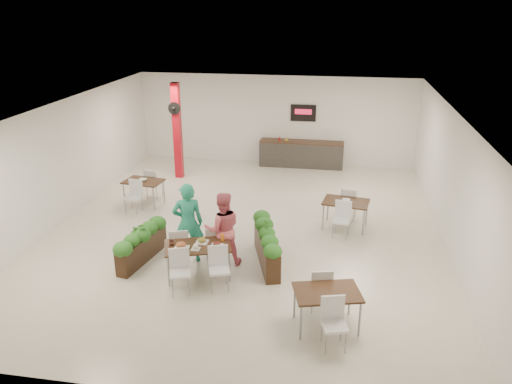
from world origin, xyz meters
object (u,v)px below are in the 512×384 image
red_column (177,130)px  side_table_c (327,297)px  diner_man (188,223)px  planter_left (141,241)px  service_counter (301,153)px  side_table_a (144,185)px  diner_woman (223,229)px  side_table_b (346,206)px  main_table (197,250)px  planter_right (267,243)px

red_column → side_table_c: bearing=-55.6°
diner_man → side_table_c: diner_man is taller
planter_left → service_counter: bearing=68.4°
diner_man → side_table_a: 3.84m
service_counter → diner_man: size_ratio=1.58×
diner_woman → side_table_a: diner_woman is taller
service_counter → side_table_b: (1.58, -5.07, 0.14)m
side_table_a → side_table_c: bearing=-34.2°
main_table → diner_woman: (0.41, 0.66, 0.23)m
planter_left → diner_man: bearing=9.5°
side_table_a → diner_woman: bearing=-36.1°
planter_right → service_counter: bearing=88.6°
diner_woman → side_table_b: size_ratio=1.04×
planter_right → side_table_b: (1.76, 2.25, 0.12)m
diner_man → diner_woman: diner_man is taller
side_table_b → planter_left: bearing=-141.5°
diner_woman → red_column: bearing=-82.0°
side_table_a → planter_left: bearing=-60.8°
side_table_a → planter_right: bearing=-26.7°
planter_left → side_table_b: size_ratio=1.08×
service_counter → side_table_a: (-4.25, -4.43, 0.13)m
planter_right → side_table_c: planter_right is taller
planter_right → side_table_a: 4.99m
service_counter → side_table_a: bearing=-133.8°
red_column → side_table_b: 6.51m
main_table → planter_left: (-1.47, 0.48, -0.14)m
main_table → planter_left: bearing=162.0°
service_counter → main_table: size_ratio=1.56×
main_table → diner_man: diner_man is taller
side_table_b → side_table_c: same height
red_column → side_table_b: red_column is taller
planter_left → side_table_c: (4.28, -1.84, 0.13)m
diner_woman → planter_left: bearing=-13.3°
red_column → service_counter: bearing=25.0°
red_column → planter_left: bearing=-80.6°
planter_left → side_table_a: bearing=110.5°
diner_man → side_table_c: bearing=129.0°
service_counter → planter_right: bearing=-91.4°
diner_man → diner_woman: size_ratio=1.10×
main_table → side_table_b: size_ratio=1.16×
main_table → planter_right: size_ratio=0.97×
red_column → main_table: bearing=-68.9°
service_counter → side_table_b: bearing=-72.7°
side_table_b → side_table_c: (-0.34, -4.45, -0.00)m
diner_woman → planter_right: 1.06m
main_table → side_table_c: bearing=-25.9°
planter_right → side_table_a: bearing=144.6°
planter_left → side_table_a: 3.47m
service_counter → side_table_a: 6.14m
side_table_a → service_counter: bearing=54.8°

